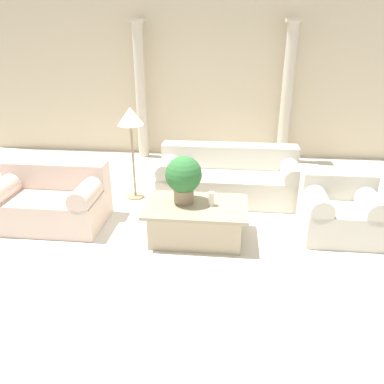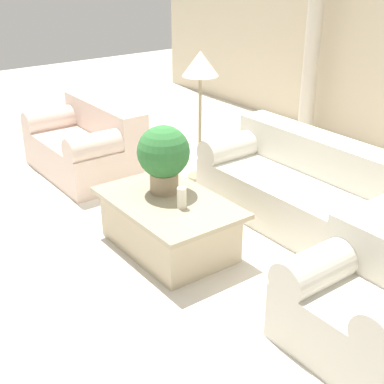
% 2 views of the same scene
% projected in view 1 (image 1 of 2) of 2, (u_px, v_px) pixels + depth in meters
% --- Properties ---
extents(ground_plane, '(16.00, 16.00, 0.00)m').
position_uv_depth(ground_plane, '(199.00, 224.00, 5.05)').
color(ground_plane, silver).
extents(wall_back, '(10.00, 0.06, 3.20)m').
position_uv_depth(wall_back, '(214.00, 75.00, 7.29)').
color(wall_back, beige).
rests_on(wall_back, ground_plane).
extents(sofa_long, '(2.09, 0.88, 0.78)m').
position_uv_depth(sofa_long, '(228.00, 178.00, 5.73)').
color(sofa_long, beige).
rests_on(sofa_long, ground_plane).
extents(loveseat, '(1.41, 0.88, 0.78)m').
position_uv_depth(loveseat, '(52.00, 199.00, 4.98)').
color(loveseat, beige).
rests_on(loveseat, ground_plane).
extents(coffee_table, '(1.24, 0.80, 0.45)m').
position_uv_depth(coffee_table, '(196.00, 221.00, 4.61)').
color(coffee_table, tan).
rests_on(coffee_table, ground_plane).
extents(potted_plant, '(0.44, 0.44, 0.58)m').
position_uv_depth(potted_plant, '(184.00, 177.00, 4.48)').
color(potted_plant, '#937F60').
rests_on(potted_plant, coffee_table).
extents(pillar_candle, '(0.08, 0.08, 0.17)m').
position_uv_depth(pillar_candle, '(211.00, 199.00, 4.49)').
color(pillar_candle, silver).
rests_on(pillar_candle, coffee_table).
extents(floor_lamp, '(0.38, 0.38, 1.40)m').
position_uv_depth(floor_lamp, '(131.00, 122.00, 5.38)').
color(floor_lamp, gray).
rests_on(floor_lamp, ground_plane).
extents(column_left, '(0.28, 0.28, 2.59)m').
position_uv_depth(column_left, '(141.00, 91.00, 7.25)').
color(column_left, beige).
rests_on(column_left, ground_plane).
extents(column_right, '(0.28, 0.28, 2.59)m').
position_uv_depth(column_right, '(287.00, 93.00, 6.99)').
color(column_right, beige).
rests_on(column_right, ground_plane).
extents(armchair, '(0.90, 0.83, 0.75)m').
position_uv_depth(armchair, '(339.00, 209.00, 4.69)').
color(armchair, beige).
rests_on(armchair, ground_plane).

